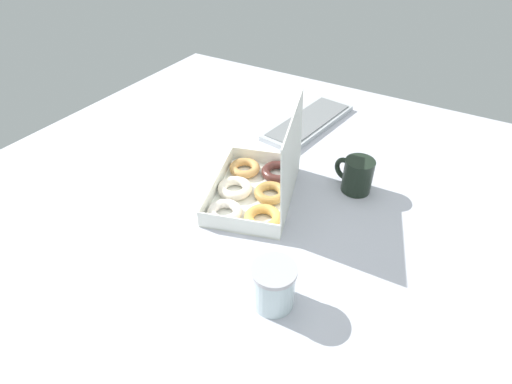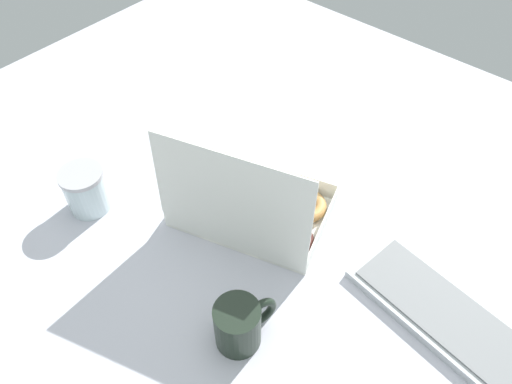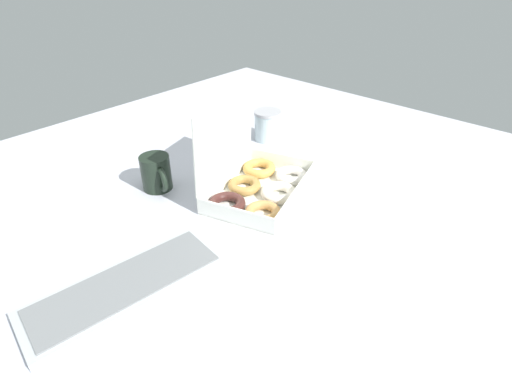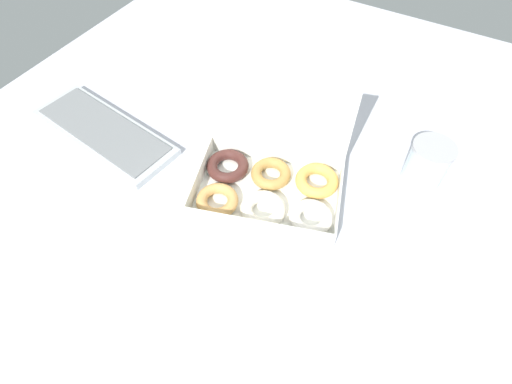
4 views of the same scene
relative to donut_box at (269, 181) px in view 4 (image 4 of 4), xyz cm
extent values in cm
cube|color=silver|center=(4.59, 2.24, -4.45)|extent=(180.00, 180.00, 2.00)
cube|color=white|center=(0.37, -1.33, -3.25)|extent=(37.58, 30.65, 0.40)
cube|color=white|center=(-14.95, -6.12, -0.67)|extent=(6.93, 21.06, 4.75)
cube|color=white|center=(15.70, 3.46, -0.67)|extent=(6.93, 21.06, 4.75)
cube|color=white|center=(3.59, -11.61, -0.67)|extent=(30.39, 9.85, 4.75)
cube|color=white|center=(-2.84, 8.95, -0.67)|extent=(30.39, 9.85, 4.75)
cube|color=white|center=(-2.79, 8.77, 12.67)|extent=(31.39, 10.83, 21.94)
torus|color=tan|center=(-8.01, -9.44, -1.72)|extent=(11.76, 11.76, 2.48)
torus|color=white|center=(2.10, -6.50, -1.72)|extent=(13.72, 13.72, 2.70)
torus|color=white|center=(12.14, -3.23, -1.72)|extent=(11.63, 11.63, 2.49)
torus|color=#462420|center=(-11.42, 0.39, -1.72)|extent=(13.24, 13.24, 2.60)
torus|color=#AD8242|center=(-1.32, 3.43, -1.72)|extent=(12.83, 12.83, 2.54)
torus|color=gold|center=(9.01, 6.86, -1.72)|extent=(14.26, 14.26, 2.67)
cube|color=#B7BCC0|center=(-45.97, -5.11, -2.55)|extent=(42.98, 20.27, 1.80)
cube|color=gray|center=(-45.97, -5.11, -1.45)|extent=(39.37, 17.49, 0.40)
cylinder|color=black|center=(-17.22, 23.23, 1.68)|extent=(8.47, 8.47, 10.26)
torus|color=black|center=(-18.52, 18.88, 1.68)|extent=(3.55, 7.40, 7.27)
cylinder|color=black|center=(-17.22, 23.23, 4.96)|extent=(7.45, 7.45, 0.62)
cylinder|color=silver|center=(29.71, 21.23, 1.39)|extent=(9.17, 9.17, 9.67)
cylinder|color=#B2B2B7|center=(29.71, 21.23, 6.72)|extent=(9.63, 9.63, 1.00)
camera|label=1|loc=(77.34, 45.17, 69.38)|focal=28.00mm
camera|label=2|loc=(-46.65, 52.32, 83.32)|focal=35.00mm
camera|label=3|loc=(-72.15, -64.47, 58.39)|focal=28.00mm
camera|label=4|loc=(25.58, -50.79, 70.49)|focal=28.00mm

